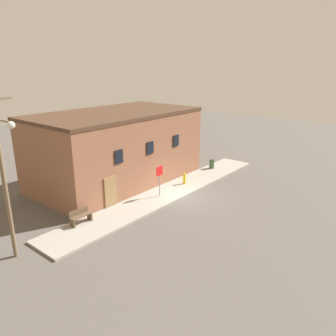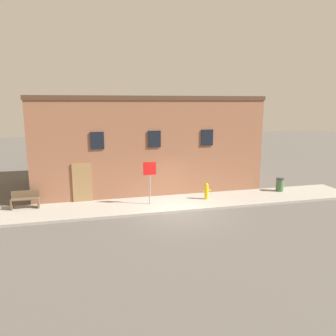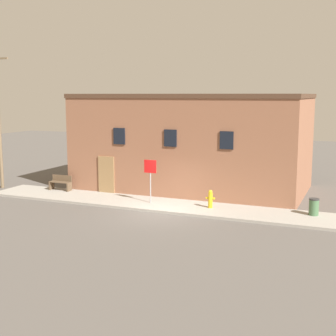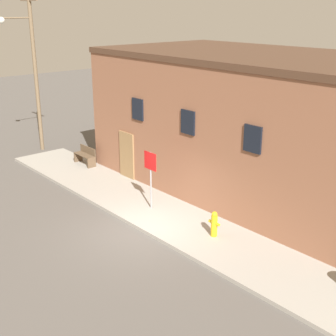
% 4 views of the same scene
% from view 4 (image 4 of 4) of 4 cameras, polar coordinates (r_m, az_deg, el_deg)
% --- Properties ---
extents(ground_plane, '(80.00, 80.00, 0.00)m').
position_cam_4_polar(ground_plane, '(16.43, -3.24, -7.80)').
color(ground_plane, '#56514C').
extents(sidewalk, '(21.01, 2.75, 0.13)m').
position_cam_4_polar(sidewalk, '(17.19, 0.40, -6.25)').
color(sidewalk, '#9E998E').
rests_on(sidewalk, ground).
extents(brick_building, '(13.20, 7.33, 5.69)m').
position_cam_4_polar(brick_building, '(20.09, 10.03, 5.63)').
color(brick_building, '#8E5B42').
rests_on(brick_building, ground).
extents(fire_hydrant, '(0.45, 0.22, 0.89)m').
position_cam_4_polar(fire_hydrant, '(15.74, 5.65, -6.79)').
color(fire_hydrant, gold).
rests_on(fire_hydrant, sidewalk).
extents(stop_sign, '(0.67, 0.06, 2.23)m').
position_cam_4_polar(stop_sign, '(17.38, -2.15, -0.18)').
color(stop_sign, gray).
rests_on(stop_sign, sidewalk).
extents(bench, '(1.32, 0.44, 0.86)m').
position_cam_4_polar(bench, '(23.06, -10.03, 1.48)').
color(bench, brown).
rests_on(bench, sidewalk).
extents(utility_pole, '(1.80, 1.77, 8.41)m').
position_cam_4_polar(utility_pole, '(25.64, -16.22, 12.09)').
color(utility_pole, brown).
rests_on(utility_pole, ground).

